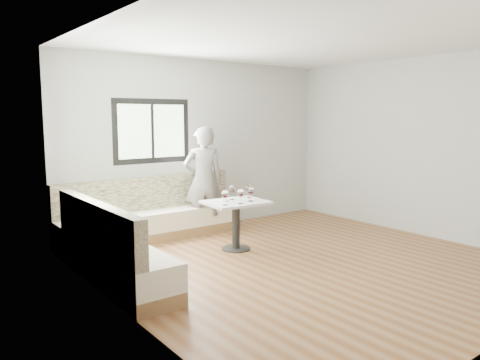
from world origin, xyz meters
The scene contains 10 objects.
room centered at (-0.08, 0.08, 1.41)m, with size 5.01×5.01×2.81m.
banquette centered at (-1.59, 1.63, 0.33)m, with size 2.90×2.80×0.95m.
table centered at (-0.35, 1.06, 0.52)m, with size 0.89×0.72×0.69m.
person centered at (-0.22, 2.10, 0.86)m, with size 0.63×0.41×1.72m, color slate.
olive_ramekin centered at (-0.49, 1.11, 0.71)m, with size 0.09×0.09×0.04m.
wine_glass_a centered at (-0.64, 0.90, 0.84)m, with size 0.09×0.09×0.21m.
wine_glass_b centered at (-0.41, 0.86, 0.84)m, with size 0.09×0.09×0.21m.
wine_glass_c centered at (-0.19, 0.93, 0.84)m, with size 0.09×0.09×0.21m.
wine_glass_d centered at (-0.32, 1.18, 0.84)m, with size 0.09×0.09×0.21m.
wine_glass_e centered at (-0.04, 1.16, 0.84)m, with size 0.09×0.09×0.21m.
Camera 1 is at (-4.21, -4.13, 1.88)m, focal length 35.00 mm.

